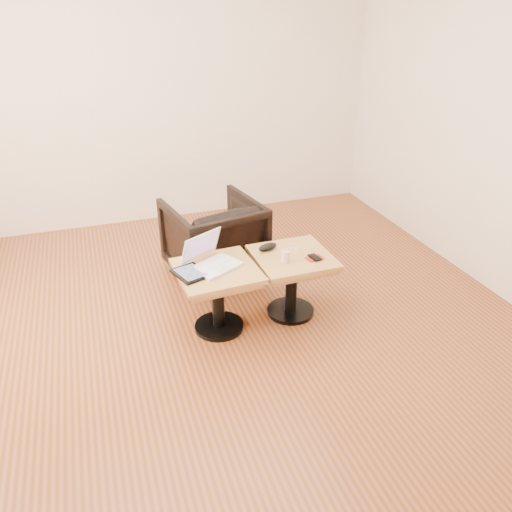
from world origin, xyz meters
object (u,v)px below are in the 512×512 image
object	(u,v)px
side_table_left	(217,284)
armchair	(214,238)
laptop	(211,259)
side_table_right	(292,270)
striped_cup	(285,256)

from	to	relation	value
side_table_left	armchair	xyz separation A→B (m)	(0.18, 0.81, -0.04)
side_table_left	laptop	bearing A→B (deg)	107.63
side_table_left	side_table_right	distance (m)	0.57
striped_cup	armchair	distance (m)	0.94
armchair	striped_cup	bearing A→B (deg)	98.36
side_table_right	armchair	size ratio (longest dim) A/B	0.75
side_table_left	striped_cup	distance (m)	0.52
striped_cup	laptop	bearing A→B (deg)	166.79
laptop	striped_cup	size ratio (longest dim) A/B	5.14
laptop	striped_cup	distance (m)	0.52
side_table_right	striped_cup	xyz separation A→B (m)	(-0.09, -0.07, 0.17)
laptop	armchair	world-z (taller)	laptop
side_table_right	striped_cup	distance (m)	0.20
side_table_left	laptop	world-z (taller)	laptop
laptop	armchair	distance (m)	0.80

